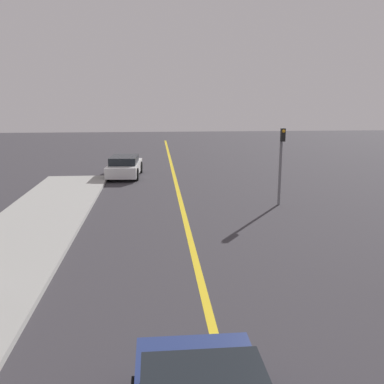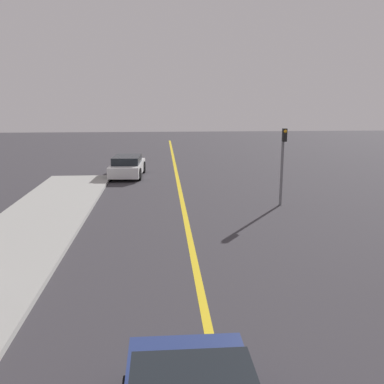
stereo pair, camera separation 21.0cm
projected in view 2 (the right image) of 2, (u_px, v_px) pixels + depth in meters
road_center_line at (185, 215)px, 17.29m from camera, size 0.20×60.00×0.01m
car_far_distant at (127, 166)px, 25.44m from camera, size 2.05×4.15×1.25m
traffic_light at (283, 158)px, 18.32m from camera, size 0.18×0.40×3.36m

